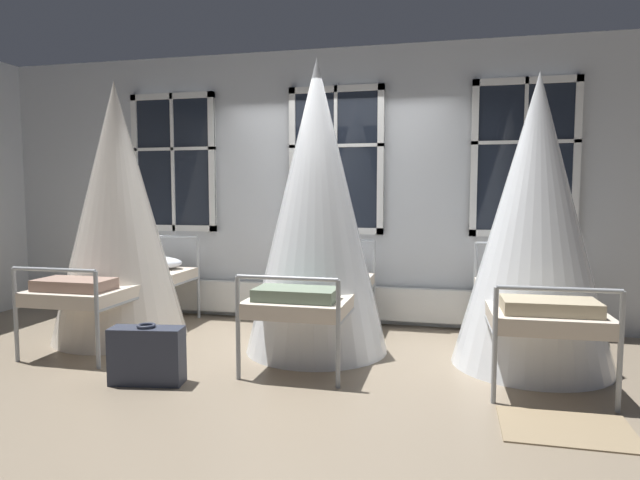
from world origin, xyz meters
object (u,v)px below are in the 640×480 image
Objects in this scene: cot_first at (118,215)px; cot_second at (317,211)px; suitcase_dark at (147,355)px; cot_third at (535,226)px.

cot_second is at bearing -89.71° from cot_first.
cot_first is 1.86m from suitcase_dark.
cot_second is 1.93m from suitcase_dark.
cot_first is at bearing 90.73° from cot_second.
cot_second reaches higher than suitcase_dark.
cot_second is at bearing 39.50° from suitcase_dark.
cot_first is 0.96× the size of cot_second.
cot_first reaches higher than suitcase_dark.
cot_third is (1.89, -0.04, -0.11)m from cot_second.
cot_second is 1.90m from cot_third.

